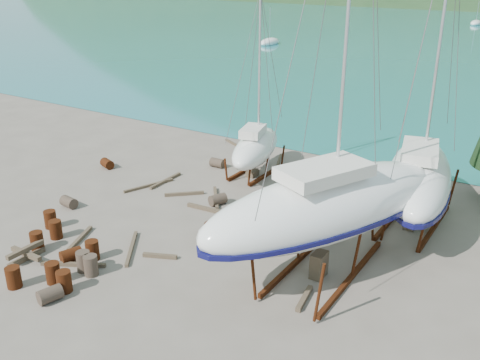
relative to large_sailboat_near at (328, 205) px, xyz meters
The scene contains 39 objects.
ground 6.75m from the large_sailboat_near, 162.69° to the right, with size 600.00×600.00×0.00m, color #61564C.
moored_boat_left 68.37m from the large_sailboat_near, 121.57° to the left, with size 2.00×5.00×6.05m.
moored_boat_far 109.11m from the large_sailboat_near, 97.25° to the left, with size 2.00×5.00×6.05m.
large_sailboat_near is the anchor object (origin of this frame).
large_sailboat_far 6.58m from the large_sailboat_near, 73.11° to the left, with size 5.07×10.29×15.66m.
small_sailboat_shore 11.38m from the large_sailboat_near, 135.87° to the left, with size 3.75×6.97×10.66m.
worker 3.39m from the large_sailboat_near, 103.27° to the left, with size 0.66×0.43×1.80m, color navy.
drum_0 12.69m from the large_sailboat_near, 160.62° to the right, with size 0.58×0.58×0.88m, color #511D0D.
drum_1 11.27m from the large_sailboat_near, 135.68° to the right, with size 0.58×0.58×0.88m, color #2D2823.
drum_2 17.18m from the large_sailboat_near, 166.97° to the left, with size 0.58×0.58×0.88m, color #511D0D.
drum_3 11.33m from the large_sailboat_near, 142.54° to the right, with size 0.58×0.58×0.88m, color #511D0D.
drum_4 10.10m from the large_sailboat_near, 114.78° to the left, with size 0.58×0.58×0.88m, color #511D0D.
drum_6 6.49m from the large_sailboat_near, behind, with size 0.58×0.58×0.88m, color #511D0D.
drum_7 10.78m from the large_sailboat_near, 138.84° to the right, with size 0.58×0.58×0.88m, color #511D0D.
drum_8 13.53m from the large_sailboat_near, 164.54° to the right, with size 0.58×0.58×0.88m, color #511D0D.
drum_9 13.50m from the large_sailboat_near, 144.58° to the left, with size 0.58×0.58×0.88m, color #2D2823.
drum_10 12.94m from the large_sailboat_near, 155.16° to the right, with size 0.58×0.58×0.88m, color #511D0D.
drum_11 8.55m from the large_sailboat_near, 158.08° to the left, with size 0.58×0.58×0.88m, color #2D2823.
drum_12 11.14m from the large_sailboat_near, 151.37° to the right, with size 0.58×0.58×0.88m, color #511D0D.
drum_13 12.77m from the large_sailboat_near, 141.62° to the right, with size 0.58×0.58×0.88m, color #511D0D.
drum_14 10.26m from the large_sailboat_near, 152.59° to the right, with size 0.58×0.58×0.88m, color #511D0D.
drum_15 14.25m from the large_sailboat_near, behind, with size 0.58×0.58×0.88m, color #2D2823.
drum_16 10.34m from the large_sailboat_near, 147.19° to the right, with size 0.58×0.58×0.88m, color #2D2823.
drum_17 9.97m from the large_sailboat_near, 145.21° to the right, with size 0.58×0.58×0.88m, color #2D2823.
timber_0 17.28m from the large_sailboat_near, 135.62° to the left, with size 0.14×2.86×0.14m, color brown.
timber_1 3.80m from the large_sailboat_near, 83.53° to the right, with size 0.19×1.65×0.19m, color brown.
timber_3 9.05m from the large_sailboat_near, 158.94° to the right, with size 0.15×3.06×0.15m, color brown.
timber_4 10.66m from the large_sailboat_near, 162.73° to the left, with size 0.17×2.18×0.17m, color brown.
timber_5 10.99m from the large_sailboat_near, 149.14° to the right, with size 0.16×2.79×0.16m, color brown.
timber_6 11.47m from the large_sailboat_near, 119.03° to the left, with size 0.19×1.94×0.19m, color brown.
timber_7 7.66m from the large_sailboat_near, 155.66° to the right, with size 0.17×1.52×0.17m, color brown.
timber_8 8.43m from the large_sailboat_near, 164.70° to the left, with size 0.19×2.21×0.19m, color brown.
timber_9 13.62m from the large_sailboat_near, 126.87° to the left, with size 0.15×2.39×0.15m, color brown.
timber_10 9.25m from the large_sailboat_near, 156.08° to the left, with size 0.16×2.81×0.16m, color brown.
timber_12 11.62m from the large_sailboat_near, 160.85° to the right, with size 0.17×2.33×0.17m, color brown.
timber_15 12.94m from the large_sailboat_near, 166.69° to the left, with size 0.15×3.13×0.15m, color brown.
timber_17 12.91m from the large_sailboat_near, 161.54° to the left, with size 0.16×2.73×0.16m, color brown.
timber_pile_fore 13.07m from the large_sailboat_near, 151.18° to the right, with size 1.80×1.80×0.60m.
timber_pile_aft 6.00m from the large_sailboat_near, 134.79° to the left, with size 1.80×1.80×0.60m.
Camera 1 is at (13.21, -16.37, 11.84)m, focal length 40.00 mm.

